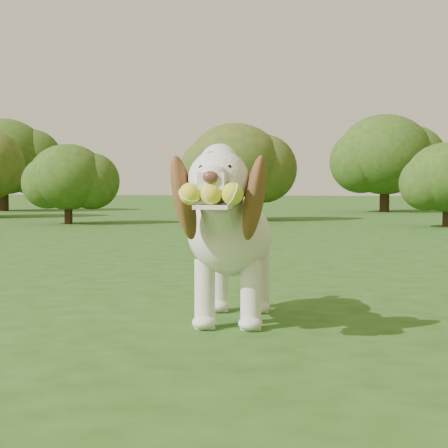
# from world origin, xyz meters

# --- Properties ---
(ground) EXTENTS (80.00, 80.00, 0.00)m
(ground) POSITION_xyz_m (0.00, 0.00, 0.00)
(ground) COLOR #224313
(ground) RESTS_ON ground
(dog) EXTENTS (0.48, 1.21, 0.78)m
(dog) POSITION_xyz_m (0.38, 0.05, 0.42)
(dog) COLOR white
(dog) RESTS_ON ground
(shrub_a) EXTENTS (1.23, 1.23, 1.27)m
(shrub_a) POSITION_xyz_m (-4.10, 7.73, 0.75)
(shrub_a) COLOR #382314
(shrub_a) RESTS_ON ground
(shrub_g) EXTENTS (2.12, 2.12, 2.19)m
(shrub_g) POSITION_xyz_m (-8.22, 12.81, 1.29)
(shrub_g) COLOR #382314
(shrub_g) RESTS_ON ground
(shrub_b) EXTENTS (1.63, 1.63, 1.69)m
(shrub_b) POSITION_xyz_m (-1.79, 9.45, 0.99)
(shrub_b) COLOR #382314
(shrub_b) RESTS_ON ground
(shrub_i) EXTENTS (2.15, 2.15, 2.23)m
(shrub_i) POSITION_xyz_m (0.59, 14.29, 1.31)
(shrub_i) COLOR #382314
(shrub_i) RESTS_ON ground
(shrub_c) EXTENTS (1.21, 1.21, 1.25)m
(shrub_c) POSITION_xyz_m (1.69, 8.27, 0.73)
(shrub_c) COLOR #382314
(shrub_c) RESTS_ON ground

